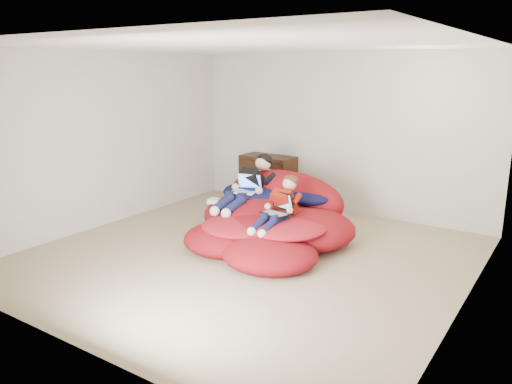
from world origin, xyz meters
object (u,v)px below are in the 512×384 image
(beanbag_pile, at_px, (272,219))
(older_boy, at_px, (251,183))
(younger_boy, at_px, (281,204))
(laptop_white, at_px, (246,187))
(dresser, at_px, (268,180))
(laptop_black, at_px, (279,208))

(beanbag_pile, distance_m, older_boy, 0.64)
(younger_boy, distance_m, laptop_white, 0.87)
(beanbag_pile, bearing_deg, laptop_white, 173.84)
(dresser, relative_size, younger_boy, 0.99)
(older_boy, distance_m, laptop_black, 0.96)
(younger_boy, relative_size, laptop_black, 2.35)
(laptop_black, bearing_deg, younger_boy, 90.00)
(dresser, distance_m, beanbag_pile, 1.81)
(dresser, bearing_deg, laptop_black, -54.20)
(beanbag_pile, height_order, laptop_white, beanbag_pile)
(laptop_black, bearing_deg, beanbag_pile, 131.42)
(beanbag_pile, distance_m, laptop_black, 0.58)
(younger_boy, relative_size, laptop_white, 2.38)
(dresser, relative_size, laptop_black, 2.32)
(younger_boy, height_order, laptop_black, younger_boy)
(beanbag_pile, height_order, younger_boy, younger_boy)
(older_boy, bearing_deg, laptop_white, -90.00)
(older_boy, bearing_deg, beanbag_pile, -19.80)
(older_boy, height_order, laptop_white, older_boy)
(beanbag_pile, xyz_separation_m, younger_boy, (0.33, -0.32, 0.34))
(beanbag_pile, bearing_deg, laptop_black, -48.58)
(laptop_white, xyz_separation_m, laptop_black, (0.79, -0.42, -0.08))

